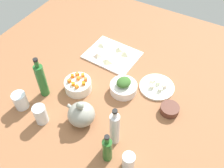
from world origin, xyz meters
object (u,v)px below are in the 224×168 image
bottle_2 (115,128)px  drinking_glass_2 (41,114)px  cutting_board (112,55)px  bottle_0 (107,149)px  teapot (81,114)px  bottle_1 (41,80)px  drinking_glass_0 (128,161)px  bowl_small_side (170,109)px  drinking_glass_1 (20,101)px  bowl_carrots (78,85)px  plate_tofu (157,87)px  bowl_greens (123,88)px

bottle_2 → drinking_glass_2: size_ratio=2.30×
cutting_board → bottle_0: size_ratio=1.71×
teapot → cutting_board: bearing=-77.6°
bottle_1 → drinking_glass_0: 63.61cm
drinking_glass_0 → bowl_small_side: bearing=-97.9°
drinking_glass_1 → bottle_1: bearing=-110.0°
cutting_board → teapot: (-11.50, 52.22, 5.57)cm
cutting_board → bowl_small_side: 54.62cm
bowl_carrots → bowl_small_side: 53.08cm
teapot → drinking_glass_2: size_ratio=1.44×
plate_tofu → bottle_0: bearing=86.7°
teapot → drinking_glass_2: (18.33, 10.18, -0.59)cm
bowl_greens → bowl_small_side: bowl_greens is taller
plate_tofu → drinking_glass_2: drinking_glass_2 is taller
bottle_1 → bottle_2: bearing=172.4°
bowl_small_side → bottle_0: 42.84cm
bottle_2 → drinking_glass_2: bearing=12.6°
bottle_1 → drinking_glass_0: bearing=166.3°
cutting_board → bottle_0: bearing=117.9°
bowl_carrots → drinking_glass_0: size_ratio=1.69×
plate_tofu → bowl_small_side: bearing=135.1°
bottle_0 → bottle_1: size_ratio=0.72×
plate_tofu → drinking_glass_1: size_ratio=2.08×
bottle_0 → bottle_2: 10.14cm
bowl_greens → bottle_1: size_ratio=0.58×
bowl_greens → teapot: bearing=72.4°
cutting_board → bottle_1: (17.62, 47.07, 10.83)cm
bottle_0 → cutting_board: bearing=-62.1°
drinking_glass_1 → drinking_glass_2: size_ratio=0.90×
bowl_greens → drinking_glass_0: drinking_glass_0 is taller
cutting_board → bottle_1: 51.41cm
bowl_small_side → bottle_1: 71.27cm
teapot → drinking_glass_1: 35.08cm
bowl_greens → drinking_glass_2: bearing=54.9°
bottle_0 → drinking_glass_1: (56.03, -2.70, -2.99)cm
bowl_carrots → bottle_0: bearing=142.0°
bottle_1 → drinking_glass_0: (-61.44, 14.99, -6.77)cm
drinking_glass_0 → drinking_glass_2: size_ratio=0.83×
teapot → drinking_glass_1: size_ratio=1.60×
bottle_1 → drinking_glass_2: 19.64cm
bowl_greens → bottle_1: 45.88cm
drinking_glass_0 → bottle_1: bearing=-13.7°
plate_tofu → drinking_glass_0: drinking_glass_0 is taller
plate_tofu → bottle_1: bearing=33.5°
plate_tofu → drinking_glass_2: 67.20cm
bowl_greens → drinking_glass_2: drinking_glass_2 is taller
drinking_glass_0 → drinking_glass_1: bearing=-1.3°
teapot → bottle_1: size_ratio=0.59×
drinking_glass_2 → bowl_greens: bearing=-125.1°
cutting_board → plate_tofu: 38.23cm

